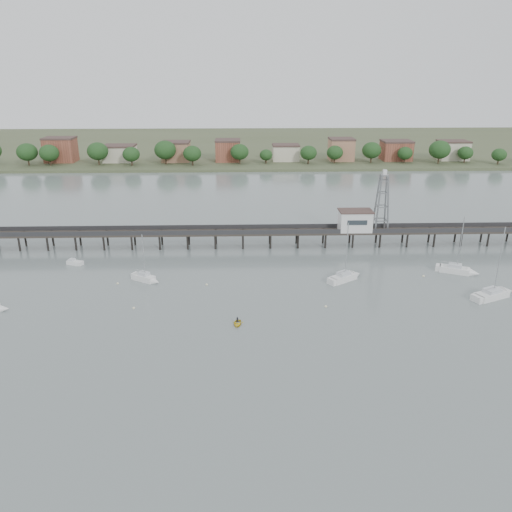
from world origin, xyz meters
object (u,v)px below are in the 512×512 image
(lattice_tower, at_px, (382,203))
(sailboat_c, at_px, (348,277))
(sailboat_b, at_px, (147,279))
(yellow_dinghy, at_px, (237,325))
(sailboat_d, at_px, (497,294))
(white_tender, at_px, (75,263))
(pier, at_px, (257,232))
(sailboat_e, at_px, (461,271))

(lattice_tower, height_order, sailboat_c, lattice_tower)
(sailboat_c, bearing_deg, sailboat_b, 145.43)
(sailboat_b, height_order, yellow_dinghy, sailboat_b)
(sailboat_d, relative_size, yellow_dinghy, 5.56)
(sailboat_c, height_order, sailboat_b, sailboat_c)
(sailboat_c, xyz_separation_m, sailboat_d, (28.02, -9.60, -0.01))
(white_tender, bearing_deg, lattice_tower, 30.00)
(sailboat_d, relative_size, white_tender, 3.80)
(pier, relative_size, lattice_tower, 9.68)
(sailboat_d, xyz_separation_m, sailboat_e, (-2.22, 12.18, 0.01))
(pier, distance_m, white_tender, 44.29)
(lattice_tower, bearing_deg, sailboat_b, -158.14)
(lattice_tower, xyz_separation_m, sailboat_c, (-12.53, -22.26, -10.46))
(sailboat_e, height_order, white_tender, sailboat_e)
(sailboat_c, relative_size, white_tender, 3.30)
(yellow_dinghy, bearing_deg, sailboat_e, 31.25)
(sailboat_c, distance_m, sailboat_b, 42.92)
(lattice_tower, height_order, sailboat_d, lattice_tower)
(sailboat_d, distance_m, white_tender, 91.87)
(pier, xyz_separation_m, sailboat_d, (46.99, -31.86, -3.16))
(white_tender, bearing_deg, sailboat_e, 15.82)
(pier, xyz_separation_m, white_tender, (-42.62, -11.59, -3.34))
(sailboat_e, relative_size, white_tender, 3.35)
(lattice_tower, distance_m, sailboat_e, 25.94)
(pier, relative_size, sailboat_b, 13.76)
(sailboat_b, bearing_deg, pier, 74.59)
(sailboat_c, height_order, white_tender, sailboat_c)
(lattice_tower, distance_m, sailboat_d, 36.94)
(sailboat_c, xyz_separation_m, sailboat_e, (25.80, 2.58, -0.00))
(sailboat_b, xyz_separation_m, yellow_dinghy, (19.26, -19.78, -0.66))
(lattice_tower, distance_m, white_tender, 75.77)
(sailboat_c, bearing_deg, pier, 95.88)
(sailboat_c, xyz_separation_m, white_tender, (-61.59, 10.67, -0.19))
(sailboat_c, relative_size, sailboat_e, 0.98)
(lattice_tower, xyz_separation_m, sailboat_e, (13.26, -19.68, -10.46))
(pier, height_order, sailboat_e, sailboat_e)
(sailboat_e, relative_size, yellow_dinghy, 4.92)
(sailboat_d, bearing_deg, lattice_tower, 92.05)
(lattice_tower, bearing_deg, sailboat_d, -64.08)
(sailboat_c, relative_size, sailboat_b, 1.24)
(sailboat_e, xyz_separation_m, sailboat_b, (-68.72, -2.57, 0.02))
(pier, height_order, lattice_tower, lattice_tower)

